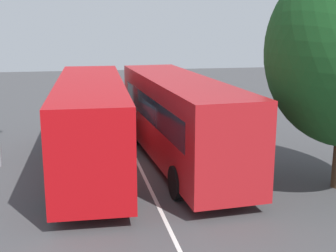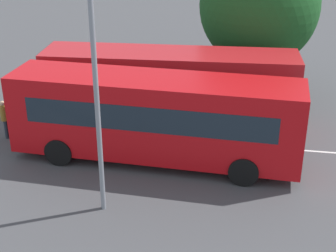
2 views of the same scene
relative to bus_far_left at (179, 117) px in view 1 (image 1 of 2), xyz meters
name	(u,v)px [view 1 (image 1 of 2)]	position (x,y,z in m)	size (l,w,h in m)	color
ground_plane	(139,167)	(-0.17, 1.60, -1.87)	(70.59, 70.59, 0.00)	#424244
bus_far_left	(179,117)	(0.00, 0.00, 0.00)	(11.17, 3.33, 3.39)	#AD191E
bus_center_left	(91,121)	(-0.08, 3.39, 0.00)	(11.05, 2.67, 3.39)	#B70C11
pedestrian	(104,110)	(6.56, 2.69, -0.87)	(0.45, 0.45, 1.70)	#232833
lane_stripe_outer_left	(139,166)	(-0.17, 1.60, -1.87)	(14.56, 0.12, 0.01)	silver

